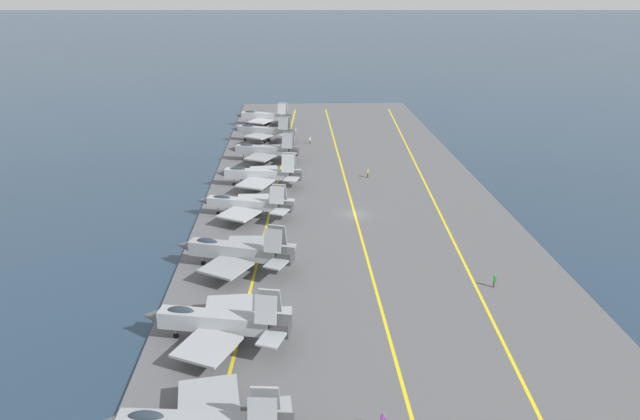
% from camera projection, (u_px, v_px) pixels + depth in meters
% --- Properties ---
extents(ground_plane, '(2000.00, 2000.00, 0.00)m').
position_uv_depth(ground_plane, '(355.00, 216.00, 93.28)').
color(ground_plane, '#23384C').
extents(carrier_deck, '(192.88, 50.92, 0.40)m').
position_uv_depth(carrier_deck, '(355.00, 215.00, 93.21)').
color(carrier_deck, '#565659').
rests_on(carrier_deck, ground).
extents(deck_stripe_foul_line, '(173.29, 11.08, 0.01)m').
position_uv_depth(deck_stripe_foul_line, '(439.00, 213.00, 93.74)').
color(deck_stripe_foul_line, yellow).
rests_on(deck_stripe_foul_line, carrier_deck).
extents(deck_stripe_centerline, '(173.60, 0.36, 0.01)m').
position_uv_depth(deck_stripe_centerline, '(355.00, 214.00, 93.14)').
color(deck_stripe_centerline, yellow).
rests_on(deck_stripe_centerline, carrier_deck).
extents(deck_stripe_edge_line, '(173.35, 9.92, 0.01)m').
position_uv_depth(deck_stripe_edge_line, '(269.00, 215.00, 92.54)').
color(deck_stripe_edge_line, yellow).
rests_on(deck_stripe_edge_line, carrier_deck).
extents(parked_jet_second, '(13.51, 15.93, 6.34)m').
position_uv_depth(parked_jet_second, '(218.00, 321.00, 58.49)').
color(parked_jet_second, '#93999E').
rests_on(parked_jet_second, carrier_deck).
extents(parked_jet_third, '(12.98, 16.19, 6.54)m').
position_uv_depth(parked_jet_third, '(236.00, 251.00, 73.94)').
color(parked_jet_third, gray).
rests_on(parked_jet_third, carrier_deck).
extents(parked_jet_fourth, '(12.46, 16.17, 5.84)m').
position_uv_depth(parked_jet_fourth, '(246.00, 204.00, 90.97)').
color(parked_jet_fourth, '#9EA3A8').
rests_on(parked_jet_fourth, carrier_deck).
extents(parked_jet_fifth, '(14.22, 16.50, 6.58)m').
position_uv_depth(parked_jet_fifth, '(260.00, 174.00, 105.14)').
color(parked_jet_fifth, '#9EA3A8').
rests_on(parked_jet_fifth, carrier_deck).
extents(parked_jet_sixth, '(13.20, 15.61, 6.54)m').
position_uv_depth(parked_jet_sixth, '(264.00, 150.00, 120.58)').
color(parked_jet_sixth, gray).
rests_on(parked_jet_sixth, carrier_deck).
extents(parked_jet_seventh, '(11.97, 16.25, 6.54)m').
position_uv_depth(parked_jet_seventh, '(263.00, 131.00, 135.89)').
color(parked_jet_seventh, '#93999E').
rests_on(parked_jet_seventh, carrier_deck).
extents(parked_jet_eighth, '(13.58, 15.62, 6.10)m').
position_uv_depth(parked_jet_eighth, '(264.00, 116.00, 153.15)').
color(parked_jet_eighth, '#A8AAAF').
rests_on(parked_jet_eighth, carrier_deck).
extents(crew_yellow_vest, '(0.42, 0.32, 1.77)m').
position_uv_depth(crew_yellow_vest, '(368.00, 173.00, 110.79)').
color(crew_yellow_vest, '#383328').
rests_on(crew_yellow_vest, carrier_deck).
extents(crew_green_vest, '(0.35, 0.43, 1.80)m').
position_uv_depth(crew_green_vest, '(495.00, 280.00, 69.92)').
color(crew_green_vest, '#4C473D').
rests_on(crew_green_vest, carrier_deck).
extents(crew_white_vest, '(0.42, 0.33, 1.72)m').
position_uv_depth(crew_white_vest, '(310.00, 140.00, 134.86)').
color(crew_white_vest, '#383328').
rests_on(crew_white_vest, carrier_deck).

